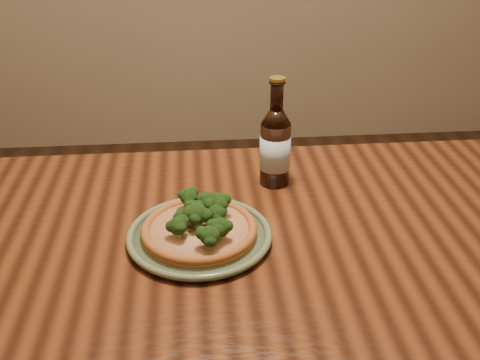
{
  "coord_description": "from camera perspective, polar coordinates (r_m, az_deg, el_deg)",
  "views": [
    {
      "loc": [
        -0.28,
        -0.77,
        1.38
      ],
      "look_at": [
        -0.19,
        0.25,
        0.82
      ],
      "focal_mm": 42.0,
      "sensor_mm": 36.0,
      "label": 1
    }
  ],
  "objects": [
    {
      "name": "table",
      "position": [
        1.16,
        10.03,
        -10.27
      ],
      "size": [
        1.6,
        0.9,
        0.75
      ],
      "color": "#4E2510",
      "rests_on": "ground"
    },
    {
      "name": "plate",
      "position": [
        1.1,
        -4.14,
        -5.65
      ],
      "size": [
        0.28,
        0.28,
        0.02
      ],
      "rotation": [
        0.0,
        0.0,
        0.1
      ],
      "color": "#586747",
      "rests_on": "table"
    },
    {
      "name": "beer_bottle",
      "position": [
        1.26,
        3.6,
        3.48
      ],
      "size": [
        0.07,
        0.07,
        0.25
      ],
      "rotation": [
        0.0,
        0.0,
        0.17
      ],
      "color": "black",
      "rests_on": "table"
    },
    {
      "name": "pizza",
      "position": [
        1.09,
        -4.08,
        -4.74
      ],
      "size": [
        0.22,
        0.22,
        0.07
      ],
      "rotation": [
        0.0,
        0.0,
        0.41
      ],
      "color": "#945321",
      "rests_on": "plate"
    }
  ]
}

